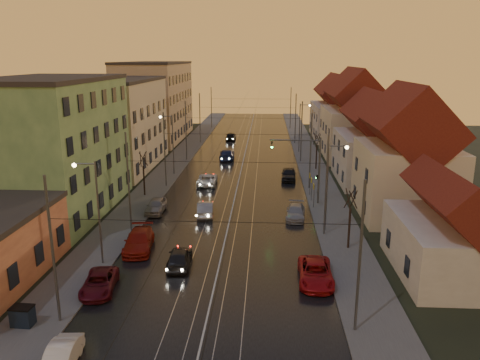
% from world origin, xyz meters
% --- Properties ---
extents(ground, '(160.00, 160.00, 0.00)m').
position_xyz_m(ground, '(0.00, 0.00, 0.00)').
color(ground, black).
rests_on(ground, ground).
extents(road, '(16.00, 120.00, 0.04)m').
position_xyz_m(road, '(0.00, 40.00, 0.02)').
color(road, black).
rests_on(road, ground).
extents(sidewalk_left, '(4.00, 120.00, 0.15)m').
position_xyz_m(sidewalk_left, '(-10.00, 40.00, 0.07)').
color(sidewalk_left, '#4C4C4C').
rests_on(sidewalk_left, ground).
extents(sidewalk_right, '(4.00, 120.00, 0.15)m').
position_xyz_m(sidewalk_right, '(10.00, 40.00, 0.07)').
color(sidewalk_right, '#4C4C4C').
rests_on(sidewalk_right, ground).
extents(tram_rail_0, '(0.06, 120.00, 0.03)m').
position_xyz_m(tram_rail_0, '(-2.20, 40.00, 0.06)').
color(tram_rail_0, gray).
rests_on(tram_rail_0, road).
extents(tram_rail_1, '(0.06, 120.00, 0.03)m').
position_xyz_m(tram_rail_1, '(-0.77, 40.00, 0.06)').
color(tram_rail_1, gray).
rests_on(tram_rail_1, road).
extents(tram_rail_2, '(0.06, 120.00, 0.03)m').
position_xyz_m(tram_rail_2, '(0.77, 40.00, 0.06)').
color(tram_rail_2, gray).
rests_on(tram_rail_2, road).
extents(tram_rail_3, '(0.06, 120.00, 0.03)m').
position_xyz_m(tram_rail_3, '(2.20, 40.00, 0.06)').
color(tram_rail_3, gray).
rests_on(tram_rail_3, road).
extents(apartment_left_1, '(10.00, 18.00, 13.00)m').
position_xyz_m(apartment_left_1, '(-17.50, 14.00, 6.50)').
color(apartment_left_1, '#527C4F').
rests_on(apartment_left_1, ground).
extents(apartment_left_2, '(10.00, 20.00, 12.00)m').
position_xyz_m(apartment_left_2, '(-17.50, 34.00, 6.00)').
color(apartment_left_2, '#BFB493').
rests_on(apartment_left_2, ground).
extents(apartment_left_3, '(10.00, 24.00, 14.00)m').
position_xyz_m(apartment_left_3, '(-17.50, 58.00, 7.00)').
color(apartment_left_3, tan).
rests_on(apartment_left_3, ground).
extents(house_right_0, '(8.16, 10.20, 5.80)m').
position_xyz_m(house_right_0, '(17.00, 2.00, 2.92)').
color(house_right_0, '#B9B4AB').
rests_on(house_right_0, ground).
extents(house_right_1, '(8.67, 10.20, 10.80)m').
position_xyz_m(house_right_1, '(17.00, 15.00, 5.45)').
color(house_right_1, beige).
rests_on(house_right_1, ground).
extents(house_right_2, '(9.18, 12.24, 9.20)m').
position_xyz_m(house_right_2, '(17.00, 28.00, 4.64)').
color(house_right_2, '#B9B4AB').
rests_on(house_right_2, ground).
extents(house_right_3, '(9.18, 14.28, 11.50)m').
position_xyz_m(house_right_3, '(17.00, 43.00, 5.80)').
color(house_right_3, beige).
rests_on(house_right_3, ground).
extents(house_right_4, '(9.18, 16.32, 10.00)m').
position_xyz_m(house_right_4, '(17.00, 61.00, 5.05)').
color(house_right_4, '#B9B4AB').
rests_on(house_right_4, ground).
extents(catenary_pole_l_0, '(0.16, 0.16, 9.00)m').
position_xyz_m(catenary_pole_l_0, '(-8.60, -6.00, 4.50)').
color(catenary_pole_l_0, '#595B60').
rests_on(catenary_pole_l_0, ground).
extents(catenary_pole_r_0, '(0.16, 0.16, 9.00)m').
position_xyz_m(catenary_pole_r_0, '(8.60, -6.00, 4.50)').
color(catenary_pole_r_0, '#595B60').
rests_on(catenary_pole_r_0, ground).
extents(catenary_pole_l_1, '(0.16, 0.16, 9.00)m').
position_xyz_m(catenary_pole_l_1, '(-8.60, 9.00, 4.50)').
color(catenary_pole_l_1, '#595B60').
rests_on(catenary_pole_l_1, ground).
extents(catenary_pole_r_1, '(0.16, 0.16, 9.00)m').
position_xyz_m(catenary_pole_r_1, '(8.60, 9.00, 4.50)').
color(catenary_pole_r_1, '#595B60').
rests_on(catenary_pole_r_1, ground).
extents(catenary_pole_l_2, '(0.16, 0.16, 9.00)m').
position_xyz_m(catenary_pole_l_2, '(-8.60, 24.00, 4.50)').
color(catenary_pole_l_2, '#595B60').
rests_on(catenary_pole_l_2, ground).
extents(catenary_pole_r_2, '(0.16, 0.16, 9.00)m').
position_xyz_m(catenary_pole_r_2, '(8.60, 24.00, 4.50)').
color(catenary_pole_r_2, '#595B60').
rests_on(catenary_pole_r_2, ground).
extents(catenary_pole_l_3, '(0.16, 0.16, 9.00)m').
position_xyz_m(catenary_pole_l_3, '(-8.60, 39.00, 4.50)').
color(catenary_pole_l_3, '#595B60').
rests_on(catenary_pole_l_3, ground).
extents(catenary_pole_r_3, '(0.16, 0.16, 9.00)m').
position_xyz_m(catenary_pole_r_3, '(8.60, 39.00, 4.50)').
color(catenary_pole_r_3, '#595B60').
rests_on(catenary_pole_r_3, ground).
extents(catenary_pole_l_4, '(0.16, 0.16, 9.00)m').
position_xyz_m(catenary_pole_l_4, '(-8.60, 54.00, 4.50)').
color(catenary_pole_l_4, '#595B60').
rests_on(catenary_pole_l_4, ground).
extents(catenary_pole_r_4, '(0.16, 0.16, 9.00)m').
position_xyz_m(catenary_pole_r_4, '(8.60, 54.00, 4.50)').
color(catenary_pole_r_4, '#595B60').
rests_on(catenary_pole_r_4, ground).
extents(catenary_pole_l_5, '(0.16, 0.16, 9.00)m').
position_xyz_m(catenary_pole_l_5, '(-8.60, 72.00, 4.50)').
color(catenary_pole_l_5, '#595B60').
rests_on(catenary_pole_l_5, ground).
extents(catenary_pole_r_5, '(0.16, 0.16, 9.00)m').
position_xyz_m(catenary_pole_r_5, '(8.60, 72.00, 4.50)').
color(catenary_pole_r_5, '#595B60').
rests_on(catenary_pole_r_5, ground).
extents(street_lamp_0, '(1.75, 0.32, 8.00)m').
position_xyz_m(street_lamp_0, '(-9.10, 2.00, 4.89)').
color(street_lamp_0, '#595B60').
rests_on(street_lamp_0, ground).
extents(street_lamp_1, '(1.75, 0.32, 8.00)m').
position_xyz_m(street_lamp_1, '(9.10, 10.00, 4.89)').
color(street_lamp_1, '#595B60').
rests_on(street_lamp_1, ground).
extents(street_lamp_2, '(1.75, 0.32, 8.00)m').
position_xyz_m(street_lamp_2, '(-9.10, 30.00, 4.89)').
color(street_lamp_2, '#595B60').
rests_on(street_lamp_2, ground).
extents(street_lamp_3, '(1.75, 0.32, 8.00)m').
position_xyz_m(street_lamp_3, '(9.10, 46.00, 4.89)').
color(street_lamp_3, '#595B60').
rests_on(street_lamp_3, ground).
extents(traffic_light_mast, '(5.30, 0.32, 7.20)m').
position_xyz_m(traffic_light_mast, '(7.99, 18.00, 4.60)').
color(traffic_light_mast, '#595B60').
rests_on(traffic_light_mast, ground).
extents(bare_tree_0, '(1.09, 1.09, 5.11)m').
position_xyz_m(bare_tree_0, '(-10.20, 20.00, 2.49)').
color(bare_tree_0, black).
rests_on(bare_tree_0, ground).
extents(bare_tree_1, '(1.09, 1.09, 5.11)m').
position_xyz_m(bare_tree_1, '(10.20, 6.00, 2.49)').
color(bare_tree_1, black).
rests_on(bare_tree_1, ground).
extents(bare_tree_2, '(1.09, 1.09, 5.11)m').
position_xyz_m(bare_tree_2, '(10.40, 34.00, 2.49)').
color(bare_tree_2, black).
rests_on(bare_tree_2, ground).
extents(driving_car_0, '(1.91, 4.26, 1.42)m').
position_xyz_m(driving_car_0, '(-2.95, 2.04, 0.71)').
color(driving_car_0, black).
rests_on(driving_car_0, ground).
extents(driving_car_1, '(1.97, 4.47, 1.43)m').
position_xyz_m(driving_car_1, '(-2.53, 13.73, 0.71)').
color(driving_car_1, gray).
rests_on(driving_car_1, ground).
extents(driving_car_2, '(2.40, 4.97, 1.36)m').
position_xyz_m(driving_car_2, '(-3.74, 25.22, 0.68)').
color(driving_car_2, white).
rests_on(driving_car_2, ground).
extents(driving_car_3, '(2.46, 5.51, 1.57)m').
position_xyz_m(driving_car_3, '(-2.56, 40.01, 0.78)').
color(driving_car_3, '#19234B').
rests_on(driving_car_3, ground).
extents(driving_car_4, '(1.85, 4.50, 1.53)m').
position_xyz_m(driving_car_4, '(-3.24, 57.11, 0.76)').
color(driving_car_4, black).
rests_on(driving_car_4, ground).
extents(parked_left_0, '(1.60, 3.88, 1.25)m').
position_xyz_m(parked_left_0, '(-6.72, -10.17, 0.63)').
color(parked_left_0, silver).
rests_on(parked_left_0, ground).
extents(parked_left_1, '(2.58, 4.61, 1.22)m').
position_xyz_m(parked_left_1, '(-7.60, -2.06, 0.61)').
color(parked_left_1, '#520E19').
rests_on(parked_left_1, ground).
extents(parked_left_2, '(2.76, 5.46, 1.52)m').
position_xyz_m(parked_left_2, '(-6.80, 4.96, 0.76)').
color(parked_left_2, maroon).
rests_on(parked_left_2, ground).
extents(parked_left_3, '(1.71, 4.21, 1.43)m').
position_xyz_m(parked_left_3, '(-7.58, 14.37, 0.72)').
color(parked_left_3, '#9C9BA0').
rests_on(parked_left_3, ground).
extents(parked_right_0, '(2.47, 5.09, 1.40)m').
position_xyz_m(parked_right_0, '(6.96, 0.07, 0.70)').
color(parked_right_0, '#AC1117').
rests_on(parked_right_0, ground).
extents(parked_right_1, '(2.19, 4.51, 1.27)m').
position_xyz_m(parked_right_1, '(6.37, 13.37, 0.63)').
color(parked_right_1, '#9FA0A5').
rests_on(parked_right_1, ground).
extents(parked_right_2, '(2.02, 4.53, 1.51)m').
position_xyz_m(parked_right_2, '(6.34, 28.14, 0.76)').
color(parked_right_2, black).
rests_on(parked_right_2, ground).
extents(dumpster, '(1.24, 0.87, 1.10)m').
position_xyz_m(dumpster, '(-10.50, -6.60, 0.70)').
color(dumpster, black).
rests_on(dumpster, sidewalk_left).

